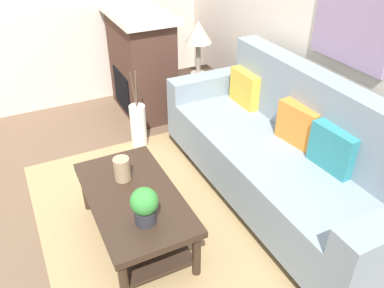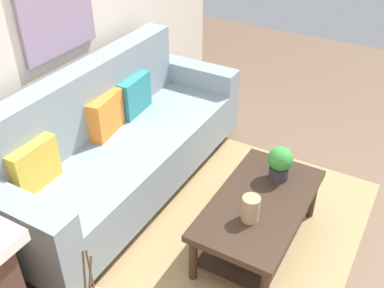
{
  "view_description": "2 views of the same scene",
  "coord_description": "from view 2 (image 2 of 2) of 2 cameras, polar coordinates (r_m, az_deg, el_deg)",
  "views": [
    {
      "loc": [
        2.16,
        -0.29,
        2.21
      ],
      "look_at": [
        -0.07,
        0.81,
        0.61
      ],
      "focal_mm": 36.78,
      "sensor_mm": 36.0,
      "label": 1
    },
    {
      "loc": [
        -2.16,
        -0.46,
        2.48
      ],
      "look_at": [
        0.14,
        0.85,
        0.67
      ],
      "focal_mm": 41.97,
      "sensor_mm": 36.0,
      "label": 2
    }
  ],
  "objects": [
    {
      "name": "coffee_table",
      "position": [
        3.2,
        8.48,
        -8.67
      ],
      "size": [
        1.1,
        0.6,
        0.43
      ],
      "color": "#332319",
      "rests_on": "ground_plane"
    },
    {
      "name": "area_rug",
      "position": [
        3.42,
        4.0,
        -12.05
      ],
      "size": [
        2.47,
        1.78,
        0.01
      ],
      "primitive_type": "cube",
      "color": "#A38456",
      "rests_on": "ground_plane"
    },
    {
      "name": "throw_pillow_mustard",
      "position": [
        3.16,
        -19.47,
        -2.57
      ],
      "size": [
        0.36,
        0.12,
        0.32
      ],
      "primitive_type": "cube",
      "rotation": [
        0.0,
        0.0,
        0.01
      ],
      "color": "gold",
      "rests_on": "couch"
    },
    {
      "name": "throw_pillow_teal",
      "position": [
        3.85,
        -7.37,
        6.2
      ],
      "size": [
        0.37,
        0.14,
        0.32
      ],
      "primitive_type": "cube",
      "rotation": [
        0.0,
        0.0,
        0.07
      ],
      "color": "teal",
      "rests_on": "couch"
    },
    {
      "name": "tabletop_vase",
      "position": [
        2.92,
        7.46,
        -8.15
      ],
      "size": [
        0.12,
        0.12,
        0.18
      ],
      "primitive_type": "cylinder",
      "color": "tan",
      "rests_on": "coffee_table"
    },
    {
      "name": "floor_vase_branch_b",
      "position": [
        2.42,
        -13.49,
        -16.15
      ],
      "size": [
        0.05,
        0.02,
        0.36
      ],
      "primitive_type": "cylinder",
      "rotation": [
        0.01,
        0.11,
        0.0
      ],
      "color": "brown",
      "rests_on": "floor_vase"
    },
    {
      "name": "potted_plant_tabletop",
      "position": [
        3.25,
        11.11,
        -2.3
      ],
      "size": [
        0.18,
        0.18,
        0.26
      ],
      "color": "#2D2D33",
      "rests_on": "coffee_table"
    },
    {
      "name": "couch",
      "position": [
        3.66,
        -8.97,
        -0.16
      ],
      "size": [
        2.4,
        0.84,
        1.08
      ],
      "color": "gray",
      "rests_on": "ground_plane"
    },
    {
      "name": "framed_painting",
      "position": [
        3.51,
        -16.78,
        15.8
      ],
      "size": [
        0.71,
        0.03,
        0.62
      ],
      "primitive_type": "cube",
      "color": "gray"
    },
    {
      "name": "ground_plane",
      "position": [
        3.32,
        12.03,
        -14.99
      ],
      "size": [
        8.82,
        8.82,
        0.0
      ],
      "primitive_type": "plane",
      "color": "brown"
    },
    {
      "name": "wall_back",
      "position": [
        3.49,
        -19.06,
        13.68
      ],
      "size": [
        4.82,
        0.1,
        2.7
      ],
      "primitive_type": "cube",
      "color": "beige",
      "rests_on": "ground_plane"
    },
    {
      "name": "floor_vase_branch_c",
      "position": [
        2.41,
        -12.84,
        -16.51
      ],
      "size": [
        0.05,
        0.05,
        0.36
      ],
      "primitive_type": "cylinder",
      "rotation": [
        0.12,
        0.1,
        0.0
      ],
      "color": "brown",
      "rests_on": "floor_vase"
    },
    {
      "name": "floor_vase_branch_a",
      "position": [
        2.43,
        -12.7,
        -15.88
      ],
      "size": [
        0.02,
        0.03,
        0.36
      ],
      "primitive_type": "cylinder",
      "rotation": [
        -0.04,
        0.02,
        0.0
      ],
      "color": "brown",
      "rests_on": "floor_vase"
    },
    {
      "name": "throw_pillow_orange",
      "position": [
        3.59,
        -10.9,
        3.66
      ],
      "size": [
        0.37,
        0.17,
        0.32
      ],
      "primitive_type": "cube",
      "rotation": [
        0.0,
        0.0,
        0.14
      ],
      "color": "orange",
      "rests_on": "couch"
    }
  ]
}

